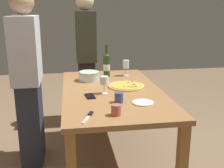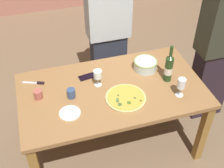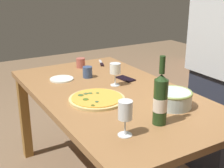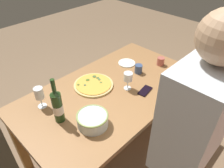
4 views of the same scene
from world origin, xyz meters
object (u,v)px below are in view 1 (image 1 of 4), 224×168
at_px(wine_glass_by_bottle, 104,81).
at_px(cell_phone, 90,96).
at_px(pizza, 126,86).
at_px(cup_ceramic, 116,110).
at_px(side_plate, 143,103).
at_px(wine_glass_near_pizza, 126,65).
at_px(cup_amber, 119,98).
at_px(serving_bowl, 89,76).
at_px(dining_table, 112,99).
at_px(pizza_knife, 89,116).
at_px(person_guest_left, 86,58).
at_px(wine_bottle, 107,65).
at_px(person_host, 28,80).

relative_size(wine_glass_by_bottle, cell_phone, 1.09).
height_order(pizza, cup_ceramic, cup_ceramic).
xyz_separation_m(cup_ceramic, side_plate, (0.22, -0.25, -0.03)).
xyz_separation_m(wine_glass_near_pizza, cup_amber, (-0.88, 0.24, -0.08)).
xyz_separation_m(serving_bowl, wine_glass_by_bottle, (-0.48, -0.10, 0.06)).
bearing_deg(dining_table, pizza_knife, 157.17).
xyz_separation_m(serving_bowl, cup_amber, (-0.73, -0.18, -0.01)).
xyz_separation_m(dining_table, pizza, (0.07, -0.15, 0.10)).
bearing_deg(dining_table, cup_amber, -179.78).
bearing_deg(person_guest_left, wine_glass_near_pizza, 25.48).
relative_size(serving_bowl, wine_glass_by_bottle, 1.40).
bearing_deg(pizza, side_plate, -175.81).
relative_size(dining_table, cup_amber, 19.55).
height_order(dining_table, cup_ceramic, cup_ceramic).
relative_size(serving_bowl, side_plate, 1.29).
bearing_deg(wine_bottle, side_plate, -169.75).
distance_m(cell_phone, pizza_knife, 0.45).
relative_size(wine_glass_near_pizza, cup_amber, 2.14).
xyz_separation_m(cup_ceramic, person_guest_left, (1.74, 0.09, 0.06)).
distance_m(wine_bottle, pizza_knife, 1.17).
distance_m(side_plate, person_guest_left, 1.57).
bearing_deg(wine_bottle, pizza, -163.33).
xyz_separation_m(wine_glass_near_pizza, cup_ceramic, (-1.14, 0.31, -0.08)).
distance_m(wine_bottle, cup_ceramic, 1.14).
relative_size(cup_amber, person_host, 0.05).
distance_m(cup_amber, cup_ceramic, 0.27).
xyz_separation_m(side_plate, cell_phone, (0.23, 0.40, 0.00)).
bearing_deg(wine_bottle, cup_amber, 178.72).
relative_size(dining_table, wine_glass_by_bottle, 10.22).
height_order(wine_bottle, wine_glass_by_bottle, wine_bottle).
height_order(serving_bowl, cell_phone, serving_bowl).
bearing_deg(person_guest_left, person_host, -41.21).
bearing_deg(dining_table, wine_bottle, -2.32).
xyz_separation_m(cell_phone, person_guest_left, (1.30, -0.05, 0.09)).
relative_size(pizza, cell_phone, 2.36).
bearing_deg(cell_phone, cup_amber, 131.46).
relative_size(cell_phone, pizza_knife, 0.75).
relative_size(wine_glass_near_pizza, cup_ceramic, 2.25).
height_order(wine_glass_near_pizza, side_plate, wine_glass_near_pizza).
relative_size(serving_bowl, cup_amber, 2.68).
height_order(side_plate, pizza_knife, pizza_knife).
relative_size(cup_ceramic, person_guest_left, 0.05).
bearing_deg(cup_amber, cell_phone, 50.34).
xyz_separation_m(cup_amber, person_host, (0.54, 0.77, 0.04)).
xyz_separation_m(wine_glass_by_bottle, cup_ceramic, (-0.52, -0.02, -0.08)).
distance_m(wine_glass_by_bottle, pizza_knife, 0.56).
relative_size(dining_table, side_plate, 9.36).
height_order(wine_bottle, cup_ceramic, wine_bottle).
height_order(side_plate, person_host, person_host).
distance_m(pizza, person_guest_left, 1.10).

